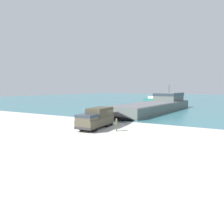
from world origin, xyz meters
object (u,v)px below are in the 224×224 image
object	(u,v)px
landing_craft	(157,104)
military_truck	(96,118)
moored_boat_a	(152,99)
soldier_on_ramp	(116,124)
mooring_bollard	(87,118)
moored_boat_b	(169,99)

from	to	relation	value
landing_craft	military_truck	world-z (taller)	landing_craft
moored_boat_a	landing_craft	bearing A→B (deg)	24.86
soldier_on_ramp	landing_craft	bearing A→B (deg)	77.10
moored_boat_a	mooring_bollard	bearing A→B (deg)	13.14
landing_craft	soldier_on_ramp	size ratio (longest dim) A/B	22.44
landing_craft	soldier_on_ramp	xyz separation A→B (m)	(4.08, -29.40, -0.60)
moored_boat_b	moored_boat_a	bearing A→B (deg)	79.23
military_truck	soldier_on_ramp	size ratio (longest dim) A/B	4.26
landing_craft	moored_boat_b	distance (m)	44.12
moored_boat_a	moored_boat_b	world-z (taller)	moored_boat_b
military_truck	soldier_on_ramp	world-z (taller)	military_truck
landing_craft	moored_boat_a	distance (m)	45.69
moored_boat_a	moored_boat_b	bearing A→B (deg)	98.56
moored_boat_a	military_truck	bearing A→B (deg)	17.06
military_truck	landing_craft	bearing A→B (deg)	176.05
soldier_on_ramp	moored_boat_a	distance (m)	74.89
soldier_on_ramp	moored_boat_b	world-z (taller)	moored_boat_b
soldier_on_ramp	moored_boat_b	distance (m)	73.77
moored_boat_b	mooring_bollard	xyz separation A→B (m)	(2.80, -66.12, -0.32)
moored_boat_b	mooring_bollard	world-z (taller)	moored_boat_b
soldier_on_ramp	mooring_bollard	bearing A→B (deg)	125.21
landing_craft	moored_boat_b	world-z (taller)	landing_craft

